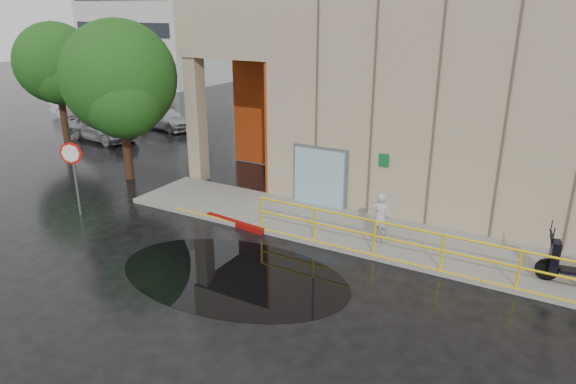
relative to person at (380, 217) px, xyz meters
name	(u,v)px	position (x,y,z in m)	size (l,w,h in m)	color
ground	(214,277)	(-3.14, -4.02, -0.92)	(120.00, 120.00, 0.00)	black
sidewalk	(411,243)	(0.86, 0.48, -0.84)	(20.00, 3.00, 0.15)	gray
building	(501,82)	(1.96, 6.97, 3.29)	(20.00, 10.17, 8.00)	tan
guardrail	(407,244)	(1.11, -0.87, -0.24)	(9.56, 0.06, 1.03)	yellow
person	(380,217)	(0.00, 0.00, 0.00)	(0.56, 0.37, 1.54)	#B3B3B8
stop_sign	(72,162)	(-9.88, -2.78, 0.97)	(0.72, 0.37, 2.60)	slate
red_curb	(235,223)	(-4.64, -0.92, -0.83)	(2.40, 0.18, 0.18)	maroon
puddle	(233,275)	(-2.77, -3.67, -0.92)	(6.56, 4.04, 0.01)	black
car_a	(101,127)	(-17.59, 5.08, -0.17)	(1.77, 4.39, 1.50)	#A8ABAE
car_b	(82,108)	(-23.62, 8.79, -0.28)	(1.36, 3.89, 1.28)	#BBBBBD
car_c	(165,119)	(-16.58, 8.99, -0.33)	(1.66, 4.08, 1.18)	silver
tree_near	(120,83)	(-11.21, 0.89, 3.08)	(4.52, 4.52, 6.44)	black
tree_far	(57,66)	(-18.89, 3.89, 3.04)	(4.09, 4.09, 6.17)	black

